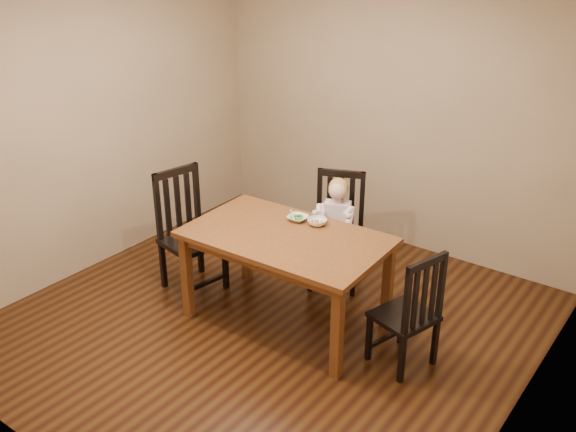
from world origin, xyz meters
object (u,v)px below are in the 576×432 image
Objects in this scene: chair_right at (409,313)px; toddler at (337,221)px; chair_left at (189,233)px; bowl_peas at (298,218)px; dining_table at (286,245)px; chair_child at (337,232)px; bowl_veg at (317,222)px.

toddler is at bearing 73.16° from chair_right.
toddler is (1.04, 0.81, 0.10)m from chair_left.
bowl_peas is (-0.08, -0.48, 0.18)m from toddler.
bowl_peas is at bearing 57.69° from toddler.
dining_table is 1.56× the size of chair_child.
chair_right is 5.80× the size of bowl_peas.
bowl_veg is at bearing 80.10° from chair_child.
chair_right is at bearing 103.79° from chair_left.
dining_table is 0.77m from toddler.
toddler is 0.50m from bowl_veg.
bowl_peas is at bearing 60.71° from chair_child.
bowl_peas is at bearing 95.39° from chair_right.
chair_child is 1.34m from chair_left.
chair_child reaches higher than chair_right.
chair_child is 6.39× the size of bowl_veg.
chair_left is at bearing 15.22° from toddler.
chair_right is at bearing 124.12° from toddler.
chair_child is 0.95× the size of chair_left.
dining_table is 3.10× the size of toddler.
chair_child reaches higher than dining_table.
bowl_peas is (0.96, 0.33, 0.29)m from chair_left.
toddler is at bearing 90.00° from chair_child.
bowl_veg is (0.12, -0.51, 0.32)m from chair_child.
chair_left is 2.13m from chair_right.
chair_left reaches higher than chair_right.
bowl_peas reaches higher than dining_table.
bowl_veg is at bearing 92.01° from chair_right.
dining_table is at bearing -72.86° from bowl_peas.
dining_table is at bearing 69.00° from chair_child.
bowl_veg is (0.18, 0.03, 0.01)m from bowl_peas.
chair_left is (-1.02, -0.86, 0.03)m from chair_child.
bowl_veg is (0.09, 0.31, 0.12)m from dining_table.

